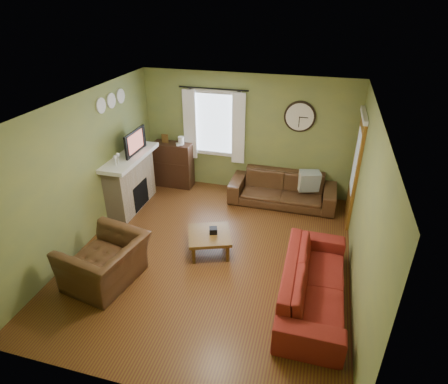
% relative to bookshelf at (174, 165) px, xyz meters
% --- Properties ---
extents(floor, '(4.60, 5.20, 0.00)m').
position_rel_bookshelf_xyz_m(floor, '(1.63, -2.32, -0.52)').
color(floor, '#583216').
rests_on(floor, ground).
extents(ceiling, '(4.60, 5.20, 0.00)m').
position_rel_bookshelf_xyz_m(ceiling, '(1.63, -2.32, 2.08)').
color(ceiling, white).
rests_on(ceiling, ground).
extents(wall_left, '(0.00, 5.20, 2.60)m').
position_rel_bookshelf_xyz_m(wall_left, '(-0.67, -2.32, 0.78)').
color(wall_left, olive).
rests_on(wall_left, ground).
extents(wall_right, '(0.00, 5.20, 2.60)m').
position_rel_bookshelf_xyz_m(wall_right, '(3.93, -2.32, 0.78)').
color(wall_right, olive).
rests_on(wall_right, ground).
extents(wall_back, '(4.60, 0.00, 2.60)m').
position_rel_bookshelf_xyz_m(wall_back, '(1.63, 0.28, 0.78)').
color(wall_back, olive).
rests_on(wall_back, ground).
extents(wall_front, '(4.60, 0.00, 2.60)m').
position_rel_bookshelf_xyz_m(wall_front, '(1.63, -4.92, 0.78)').
color(wall_front, olive).
rests_on(wall_front, ground).
extents(fireplace, '(0.40, 1.40, 1.10)m').
position_rel_bookshelf_xyz_m(fireplace, '(-0.47, -1.17, 0.03)').
color(fireplace, tan).
rests_on(fireplace, floor).
extents(firebox, '(0.04, 0.60, 0.55)m').
position_rel_bookshelf_xyz_m(firebox, '(-0.28, -1.17, -0.22)').
color(firebox, black).
rests_on(firebox, fireplace).
extents(mantel, '(0.58, 1.60, 0.08)m').
position_rel_bookshelf_xyz_m(mantel, '(-0.44, -1.17, 0.62)').
color(mantel, white).
rests_on(mantel, fireplace).
extents(tv, '(0.08, 0.60, 0.35)m').
position_rel_bookshelf_xyz_m(tv, '(-0.42, -1.02, 0.83)').
color(tv, black).
rests_on(tv, mantel).
extents(tv_screen, '(0.02, 0.62, 0.36)m').
position_rel_bookshelf_xyz_m(tv_screen, '(-0.34, -1.02, 0.89)').
color(tv_screen, '#994C3F').
rests_on(tv_screen, mantel).
extents(medallion_left, '(0.28, 0.28, 0.03)m').
position_rel_bookshelf_xyz_m(medallion_left, '(-0.65, -1.52, 1.73)').
color(medallion_left, white).
rests_on(medallion_left, wall_left).
extents(medallion_mid, '(0.28, 0.28, 0.03)m').
position_rel_bookshelf_xyz_m(medallion_mid, '(-0.65, -1.17, 1.73)').
color(medallion_mid, white).
rests_on(medallion_mid, wall_left).
extents(medallion_right, '(0.28, 0.28, 0.03)m').
position_rel_bookshelf_xyz_m(medallion_right, '(-0.65, -0.82, 1.73)').
color(medallion_right, white).
rests_on(medallion_right, wall_left).
extents(window_pane, '(1.00, 0.02, 1.30)m').
position_rel_bookshelf_xyz_m(window_pane, '(0.93, 0.26, 0.98)').
color(window_pane, silver).
rests_on(window_pane, wall_back).
extents(curtain_rod, '(0.03, 0.03, 1.50)m').
position_rel_bookshelf_xyz_m(curtain_rod, '(0.93, 0.16, 1.75)').
color(curtain_rod, black).
rests_on(curtain_rod, wall_back).
extents(curtain_left, '(0.28, 0.04, 1.55)m').
position_rel_bookshelf_xyz_m(curtain_left, '(0.38, 0.16, 0.93)').
color(curtain_left, white).
rests_on(curtain_left, wall_back).
extents(curtain_right, '(0.28, 0.04, 1.55)m').
position_rel_bookshelf_xyz_m(curtain_right, '(1.48, 0.16, 0.93)').
color(curtain_right, white).
rests_on(curtain_right, wall_back).
extents(wall_clock, '(0.64, 0.06, 0.64)m').
position_rel_bookshelf_xyz_m(wall_clock, '(2.73, 0.23, 1.28)').
color(wall_clock, white).
rests_on(wall_clock, wall_back).
extents(door, '(0.05, 0.90, 2.10)m').
position_rel_bookshelf_xyz_m(door, '(3.90, -0.47, 0.53)').
color(door, brown).
rests_on(door, floor).
extents(bookshelf, '(0.88, 0.37, 1.04)m').
position_rel_bookshelf_xyz_m(bookshelf, '(0.00, 0.00, 0.00)').
color(bookshelf, '#321C11').
rests_on(bookshelf, floor).
extents(book, '(0.22, 0.24, 0.02)m').
position_rel_bookshelf_xyz_m(book, '(0.12, -0.07, 0.44)').
color(book, brown).
rests_on(book, bookshelf).
extents(sofa_brown, '(2.22, 0.87, 0.65)m').
position_rel_bookshelf_xyz_m(sofa_brown, '(2.54, -0.17, -0.20)').
color(sofa_brown, '#422917').
rests_on(sofa_brown, floor).
extents(pillow_left, '(0.43, 0.21, 0.41)m').
position_rel_bookshelf_xyz_m(pillow_left, '(3.05, 0.01, 0.03)').
color(pillow_left, '#909F9C').
rests_on(pillow_left, sofa_brown).
extents(pillow_right, '(0.45, 0.26, 0.43)m').
position_rel_bookshelf_xyz_m(pillow_right, '(3.09, -0.16, 0.03)').
color(pillow_right, '#909F9C').
rests_on(pillow_right, sofa_brown).
extents(sofa_red, '(0.88, 2.26, 0.66)m').
position_rel_bookshelf_xyz_m(sofa_red, '(3.36, -2.95, -0.19)').
color(sofa_red, maroon).
rests_on(sofa_red, floor).
extents(armchair, '(1.20, 1.32, 0.75)m').
position_rel_bookshelf_xyz_m(armchair, '(0.23, -3.38, -0.14)').
color(armchair, '#422917').
rests_on(armchair, floor).
extents(coffee_table, '(0.92, 0.92, 0.38)m').
position_rel_bookshelf_xyz_m(coffee_table, '(1.56, -2.24, -0.33)').
color(coffee_table, brown).
rests_on(coffee_table, floor).
extents(tissue_box, '(0.17, 0.17, 0.10)m').
position_rel_bookshelf_xyz_m(tissue_box, '(1.62, -2.20, -0.12)').
color(tissue_box, black).
rests_on(tissue_box, coffee_table).
extents(wine_glass_a, '(0.07, 0.07, 0.20)m').
position_rel_bookshelf_xyz_m(wine_glass_a, '(-0.42, -1.68, 0.76)').
color(wine_glass_a, white).
rests_on(wine_glass_a, mantel).
extents(wine_glass_b, '(0.07, 0.07, 0.21)m').
position_rel_bookshelf_xyz_m(wine_glass_b, '(-0.42, -1.58, 0.76)').
color(wine_glass_b, white).
rests_on(wine_glass_b, mantel).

